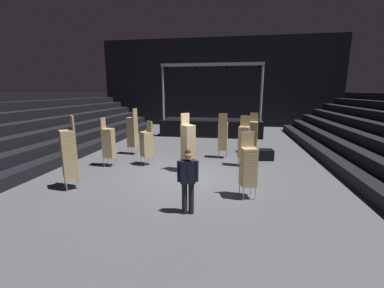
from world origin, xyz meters
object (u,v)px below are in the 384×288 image
at_px(chair_stack_mid_centre, 69,153).
at_px(chair_stack_front_left, 253,133).
at_px(chair_stack_rear_right, 188,143).
at_px(chair_stack_aisle_left, 223,136).
at_px(chair_stack_mid_left, 244,141).
at_px(stage_riser, 212,126).
at_px(chair_stack_mid_right, 132,132).
at_px(chair_stack_rear_left, 146,143).
at_px(man_with_tie, 188,178).
at_px(chair_stack_front_right, 248,166).
at_px(chair_stack_rear_centre, 108,142).
at_px(equipment_road_case, 263,155).

bearing_deg(chair_stack_mid_centre, chair_stack_front_left, -88.70).
bearing_deg(chair_stack_rear_right, chair_stack_aisle_left, -166.32).
relative_size(chair_stack_mid_left, chair_stack_aisle_left, 1.00).
relative_size(stage_riser, chair_stack_mid_right, 3.06).
distance_m(stage_riser, chair_stack_front_left, 5.88).
bearing_deg(chair_stack_front_left, chair_stack_aisle_left, 47.49).
bearing_deg(chair_stack_aisle_left, chair_stack_rear_left, -148.55).
bearing_deg(chair_stack_mid_centre, chair_stack_rear_left, -69.36).
xyz_separation_m(stage_riser, man_with_tie, (0.52, -12.60, 0.34)).
xyz_separation_m(chair_stack_rear_left, chair_stack_aisle_left, (3.29, 1.80, 0.13)).
relative_size(stage_riser, chair_stack_front_right, 3.56).
relative_size(man_with_tie, chair_stack_front_right, 0.87).
distance_m(chair_stack_mid_centre, chair_stack_rear_left, 3.53).
height_order(chair_stack_rear_left, chair_stack_rear_centre, chair_stack_rear_centre).
bearing_deg(chair_stack_rear_centre, equipment_road_case, 104.68).
bearing_deg(chair_stack_mid_left, chair_stack_front_right, 100.75).
distance_m(chair_stack_front_right, chair_stack_mid_right, 7.37).
distance_m(chair_stack_front_left, chair_stack_rear_right, 4.67).
distance_m(chair_stack_front_left, equipment_road_case, 1.64).
bearing_deg(man_with_tie, chair_stack_mid_left, -119.02).
height_order(man_with_tie, chair_stack_mid_right, chair_stack_mid_right).
height_order(chair_stack_rear_left, chair_stack_rear_right, chair_stack_rear_right).
bearing_deg(chair_stack_mid_right, chair_stack_rear_right, -119.02).
xyz_separation_m(chair_stack_rear_centre, equipment_road_case, (6.82, 2.20, -0.82)).
bearing_deg(chair_stack_aisle_left, stage_riser, 102.68).
height_order(stage_riser, equipment_road_case, stage_riser).
height_order(chair_stack_mid_right, equipment_road_case, chair_stack_mid_right).
relative_size(chair_stack_front_right, chair_stack_rear_right, 0.86).
bearing_deg(chair_stack_rear_right, equipment_road_case, 167.85).
bearing_deg(chair_stack_front_right, chair_stack_rear_left, -50.94).
relative_size(stage_riser, chair_stack_aisle_left, 3.29).
xyz_separation_m(chair_stack_mid_right, chair_stack_aisle_left, (4.67, 0.03, -0.08)).
height_order(chair_stack_mid_centre, chair_stack_rear_centre, chair_stack_mid_centre).
relative_size(stage_riser, equipment_road_case, 8.12).
distance_m(chair_stack_aisle_left, equipment_road_case, 2.14).
xyz_separation_m(chair_stack_mid_centre, chair_stack_rear_right, (3.54, 2.55, -0.04)).
height_order(chair_stack_front_right, equipment_road_case, chair_stack_front_right).
height_order(chair_stack_front_left, chair_stack_front_right, chair_stack_front_left).
bearing_deg(chair_stack_front_left, equipment_road_case, 114.49).
bearing_deg(chair_stack_mid_right, chair_stack_rear_left, -135.85).
distance_m(chair_stack_front_left, chair_stack_mid_left, 2.63).
bearing_deg(stage_riser, chair_stack_mid_centre, -107.82).
distance_m(chair_stack_front_right, chair_stack_mid_left, 3.48).
relative_size(chair_stack_rear_right, chair_stack_rear_centre, 1.12).
bearing_deg(chair_stack_front_left, chair_stack_rear_centre, 36.25).
bearing_deg(chair_stack_rear_centre, chair_stack_rear_left, 103.02).
distance_m(chair_stack_front_right, chair_stack_aisle_left, 4.84).
bearing_deg(chair_stack_aisle_left, chair_stack_front_left, 43.14).
bearing_deg(chair_stack_rear_right, man_with_tie, 52.33).
relative_size(stage_riser, man_with_tie, 4.12).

